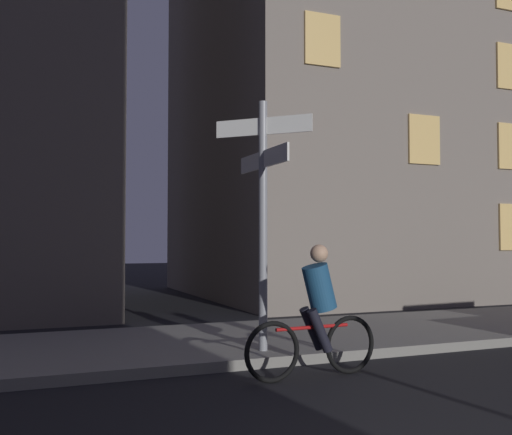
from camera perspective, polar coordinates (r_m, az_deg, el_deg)
sidewalk_kerb at (r=9.38m, az=-3.68°, el=-11.96°), size 40.00×3.35×0.14m
signpost at (r=8.24m, az=0.68°, el=1.71°), size 1.04×1.65×3.47m
cyclist at (r=7.31m, az=5.80°, el=-9.38°), size 1.82×0.35×1.61m
building_right_block at (r=19.95m, az=10.95°, el=12.65°), size 11.15×8.91×13.51m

